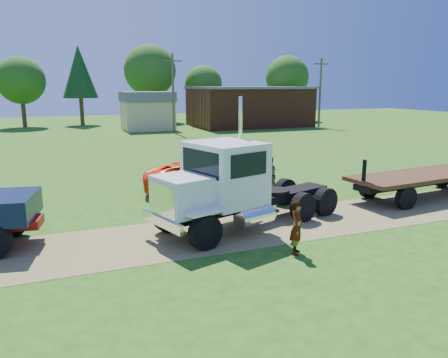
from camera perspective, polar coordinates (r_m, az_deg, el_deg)
name	(u,v)px	position (r m, az deg, el deg)	size (l,w,h in m)	color
ground	(263,226)	(17.50, 5.10, -6.19)	(140.00, 140.00, 0.00)	#1F4F11
dirt_track	(263,226)	(17.50, 5.10, -6.18)	(120.00, 4.20, 0.01)	brown
white_semi_tractor	(228,186)	(16.62, 0.47, -0.93)	(8.57, 4.92, 5.07)	black
orange_pickup	(200,178)	(22.63, -3.11, 0.19)	(2.69, 5.83, 1.62)	red
flatbed_trailer	(427,178)	(23.95, 24.96, 0.06)	(8.82, 3.31, 2.21)	#392012
spectator_a	(297,227)	(14.65, 9.48, -6.26)	(0.66, 0.44, 1.82)	#999999
spectator_b	(269,175)	(22.62, 5.89, 0.52)	(0.93, 0.73, 1.91)	#999999
brick_building	(249,106)	(60.53, 3.28, 9.46)	(15.40, 10.40, 5.30)	brown
tan_shed	(148,110)	(56.08, -9.96, 8.84)	(6.20, 5.40, 4.70)	tan
utility_poles	(173,92)	(51.61, -6.66, 11.21)	(42.20, 0.28, 9.00)	#4E402C
tree_row	(115,75)	(65.37, -14.07, 13.10)	(56.57, 11.82, 11.53)	#3B2318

